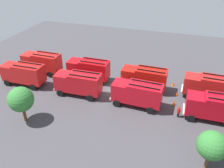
# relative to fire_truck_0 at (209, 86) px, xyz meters

# --- Properties ---
(ground_plane) EXTENTS (65.77, 65.77, 0.00)m
(ground_plane) POSITION_rel_fire_truck_0_xyz_m (14.21, 2.59, -2.15)
(ground_plane) COLOR #423F44
(fire_truck_0) EXTENTS (7.27, 2.92, 3.88)m
(fire_truck_0) POSITION_rel_fire_truck_0_xyz_m (0.00, 0.00, 0.00)
(fire_truck_0) COLOR red
(fire_truck_0) RESTS_ON ground
(fire_truck_1) EXTENTS (7.23, 2.84, 3.88)m
(fire_truck_1) POSITION_rel_fire_truck_0_xyz_m (9.57, 0.33, 0.00)
(fire_truck_1) COLOR red
(fire_truck_1) RESTS_ON ground
(fire_truck_2) EXTENTS (7.20, 2.75, 3.88)m
(fire_truck_2) POSITION_rel_fire_truck_0_xyz_m (19.10, 0.25, 0.00)
(fire_truck_2) COLOR red
(fire_truck_2) RESTS_ON ground
(fire_truck_3) EXTENTS (7.23, 2.82, 3.88)m
(fire_truck_3) POSITION_rel_fire_truck_0_xyz_m (28.22, 0.20, 0.00)
(fire_truck_3) COLOR red
(fire_truck_3) RESTS_ON ground
(fire_truck_4) EXTENTS (7.23, 2.82, 3.88)m
(fire_truck_4) POSITION_rel_fire_truck_0_xyz_m (-0.48, 5.19, 0.00)
(fire_truck_4) COLOR red
(fire_truck_4) RESTS_ON ground
(fire_truck_5) EXTENTS (7.30, 3.00, 3.88)m
(fire_truck_5) POSITION_rel_fire_truck_0_xyz_m (9.68, 5.08, 0.00)
(fire_truck_5) COLOR red
(fire_truck_5) RESTS_ON ground
(fire_truck_6) EXTENTS (7.27, 2.92, 3.88)m
(fire_truck_6) POSITION_rel_fire_truck_0_xyz_m (18.80, 4.97, 0.00)
(fire_truck_6) COLOR red
(fire_truck_6) RESTS_ON ground
(fire_truck_7) EXTENTS (7.24, 2.86, 3.88)m
(fire_truck_7) POSITION_rel_fire_truck_0_xyz_m (28.68, 4.89, 0.00)
(fire_truck_7) COLOR red
(fire_truck_7) RESTS_ON ground
(firefighter_0) EXTENTS (0.44, 0.27, 1.65)m
(firefighter_0) POSITION_rel_fire_truck_0_xyz_m (32.34, -3.31, -1.23)
(firefighter_0) COLOR black
(firefighter_0) RESTS_ON ground
(firefighter_1) EXTENTS (0.44, 0.48, 1.61)m
(firefighter_1) POSITION_rel_fire_truck_0_xyz_m (3.76, 5.94, -1.26)
(firefighter_1) COLOR black
(firefighter_1) RESTS_ON ground
(firefighter_2) EXTENTS (0.28, 0.44, 1.60)m
(firefighter_2) POSITION_rel_fire_truck_0_xyz_m (23.30, -3.38, -1.27)
(firefighter_2) COLOR black
(firefighter_2) RESTS_ON ground
(firefighter_3) EXTENTS (0.46, 0.31, 1.63)m
(firefighter_3) POSITION_rel_fire_truck_0_xyz_m (33.10, 1.79, -1.25)
(firefighter_3) COLOR black
(firefighter_3) RESTS_ON ground
(tree_1) EXTENTS (2.99, 2.99, 4.63)m
(tree_1) POSITION_rel_fire_truck_0_xyz_m (0.48, 13.52, 0.96)
(tree_1) COLOR brown
(tree_1) RESTS_ON ground
(tree_2) EXTENTS (3.24, 3.24, 5.02)m
(tree_2) POSITION_rel_fire_truck_0_xyz_m (22.96, 12.82, 1.22)
(tree_2) COLOR brown
(tree_2) RESTS_ON ground
(traffic_cone_0) EXTENTS (0.46, 0.46, 0.66)m
(traffic_cone_0) POSITION_rel_fire_truck_0_xyz_m (5.07, -2.16, -1.82)
(traffic_cone_0) COLOR #F2600C
(traffic_cone_0) RESTS_ON ground
(traffic_cone_1) EXTENTS (0.51, 0.51, 0.73)m
(traffic_cone_1) POSITION_rel_fire_truck_0_xyz_m (4.48, 3.30, -1.79)
(traffic_cone_1) COLOR #F2600C
(traffic_cone_1) RESTS_ON ground
(traffic_cone_2) EXTENTS (0.40, 0.40, 0.58)m
(traffic_cone_2) POSITION_rel_fire_truck_0_xyz_m (4.26, 0.64, -1.86)
(traffic_cone_2) COLOR #F2600C
(traffic_cone_2) RESTS_ON ground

